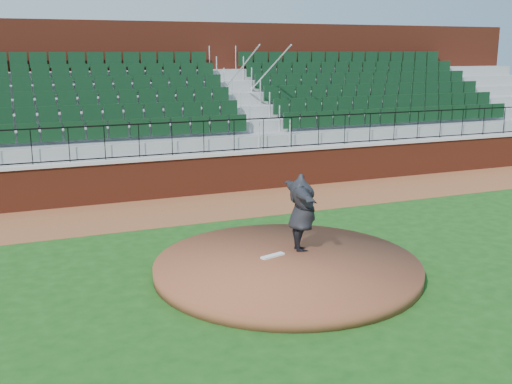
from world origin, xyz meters
TOP-DOWN VIEW (x-y plane):
  - ground at (0.00, 0.00)m, footprint 90.00×90.00m
  - warning_track at (0.00, 5.40)m, footprint 34.00×3.20m
  - field_wall at (0.00, 7.00)m, footprint 34.00×0.35m
  - wall_cap at (0.00, 7.00)m, footprint 34.00×0.45m
  - wall_railing at (0.00, 7.00)m, footprint 34.00×0.05m
  - seating_stands at (0.00, 9.72)m, footprint 34.00×5.10m
  - concourse_wall at (0.00, 12.52)m, footprint 34.00×0.50m
  - pitchers_mound at (-0.06, -0.32)m, footprint 5.41×5.41m
  - pitching_rubber at (-0.21, 0.06)m, footprint 0.57×0.29m
  - pitcher at (0.52, 0.21)m, footprint 0.95×2.13m

SIDE VIEW (x-z plane):
  - ground at x=0.00m, z-range 0.00..0.00m
  - warning_track at x=0.00m, z-range 0.00..0.01m
  - pitchers_mound at x=-0.06m, z-range 0.00..0.25m
  - pitching_rubber at x=-0.21m, z-range 0.25..0.29m
  - field_wall at x=0.00m, z-range 0.00..1.20m
  - pitcher at x=0.52m, z-range 0.25..1.93m
  - wall_cap at x=0.00m, z-range 1.20..1.30m
  - wall_railing at x=0.00m, z-range 1.30..2.30m
  - seating_stands at x=0.00m, z-range 0.00..4.60m
  - concourse_wall at x=0.00m, z-range 0.00..5.50m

